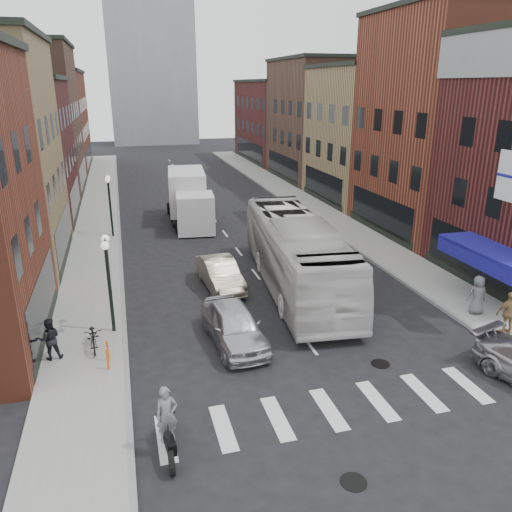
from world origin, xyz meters
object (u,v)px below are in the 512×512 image
(streetlamp_near, at_px, (108,267))
(bike_rack, at_px, (108,355))
(sedan_left_near, at_px, (234,325))
(streetlamp_far, at_px, (109,195))
(sedan_left_far, at_px, (220,274))
(ped_right_c, at_px, (477,295))
(box_truck, at_px, (189,199))
(ped_left_solo, at_px, (50,339))
(ped_right_b, at_px, (509,313))
(motorcycle_rider, at_px, (167,425))
(parked_bicycle, at_px, (93,337))
(transit_bus, at_px, (296,253))

(streetlamp_near, bearing_deg, bike_rack, -94.24)
(sedan_left_near, bearing_deg, streetlamp_far, 101.92)
(sedan_left_far, bearing_deg, sedan_left_near, -99.83)
(sedan_left_near, distance_m, ped_right_c, 10.80)
(box_truck, distance_m, ped_left_solo, 19.77)
(streetlamp_near, xyz_separation_m, box_truck, (5.51, 16.52, -1.09))
(sedan_left_far, bearing_deg, ped_right_b, -42.76)
(ped_right_c, bearing_deg, streetlamp_far, -35.63)
(motorcycle_rider, relative_size, parked_bicycle, 1.20)
(box_truck, distance_m, ped_right_b, 23.17)
(box_truck, distance_m, sedan_left_near, 18.61)
(transit_bus, height_order, ped_right_b, transit_bus)
(streetlamp_far, height_order, bike_rack, streetlamp_far)
(parked_bicycle, bearing_deg, streetlamp_near, 55.09)
(streetlamp_far, xyz_separation_m, ped_left_solo, (-2.20, -15.66, -1.96))
(streetlamp_far, xyz_separation_m, bike_rack, (-0.20, -16.70, -2.36))
(streetlamp_far, bearing_deg, streetlamp_near, -90.00)
(streetlamp_near, bearing_deg, streetlamp_far, 90.00)
(sedan_left_far, distance_m, ped_left_solo, 9.16)
(bike_rack, distance_m, box_truck, 20.09)
(box_truck, xyz_separation_m, ped_right_b, (9.81, -20.97, -0.77))
(streetlamp_near, height_order, ped_right_c, streetlamp_near)
(parked_bicycle, distance_m, ped_right_c, 16.15)
(streetlamp_near, relative_size, ped_left_solo, 2.56)
(box_truck, relative_size, parked_bicycle, 4.79)
(ped_right_c, bearing_deg, sedan_left_far, -20.11)
(streetlamp_near, relative_size, transit_bus, 0.32)
(box_truck, bearing_deg, parked_bicycle, -103.46)
(transit_bus, xyz_separation_m, ped_left_solo, (-11.06, -4.46, -0.84))
(sedan_left_near, distance_m, ped_right_b, 11.01)
(motorcycle_rider, relative_size, sedan_left_far, 0.49)
(parked_bicycle, distance_m, ped_left_solo, 1.56)
(streetlamp_far, height_order, sedan_left_near, streetlamp_far)
(bike_rack, xyz_separation_m, parked_bicycle, (-0.53, 1.45, 0.08))
(streetlamp_far, xyz_separation_m, ped_right_b, (15.32, -18.45, -1.86))
(ped_left_solo, distance_m, ped_right_c, 17.59)
(ped_left_solo, distance_m, ped_right_b, 17.74)
(parked_bicycle, height_order, ped_left_solo, ped_left_solo)
(bike_rack, bearing_deg, streetlamp_near, 85.76)
(streetlamp_far, bearing_deg, sedan_left_near, -74.04)
(streetlamp_near, xyz_separation_m, parked_bicycle, (-0.73, -1.25, -2.29))
(box_truck, distance_m, ped_right_c, 21.44)
(parked_bicycle, relative_size, ped_right_c, 1.04)
(ped_right_b, bearing_deg, streetlamp_near, -4.14)
(streetlamp_near, relative_size, ped_right_b, 2.29)
(bike_rack, relative_size, ped_right_c, 0.46)
(sedan_left_near, xyz_separation_m, ped_right_c, (10.78, -0.46, 0.23))
(box_truck, height_order, motorcycle_rider, box_truck)
(parked_bicycle, bearing_deg, sedan_left_far, 35.37)
(sedan_left_near, height_order, ped_right_c, ped_right_c)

